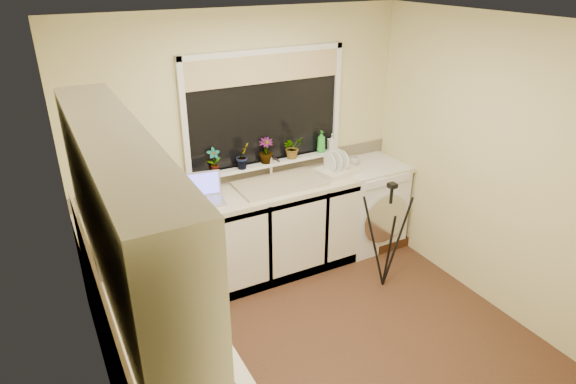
{
  "coord_description": "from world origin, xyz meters",
  "views": [
    {
      "loc": [
        -1.72,
        -2.56,
        2.8
      ],
      "look_at": [
        -0.06,
        0.55,
        1.15
      ],
      "focal_mm": 31.0,
      "sensor_mm": 36.0,
      "label": 1
    }
  ],
  "objects_px": {
    "steel_jar": "(176,360)",
    "washing_machine": "(366,204)",
    "plant_a": "(214,160)",
    "dish_rack": "(337,171)",
    "kettle": "(146,250)",
    "plant_b": "(243,156)",
    "laptop": "(204,193)",
    "plant_d": "(292,147)",
    "soap_bottle_clear": "(332,142)",
    "cup_left": "(182,380)",
    "plant_c": "(266,151)",
    "tripod": "(387,236)",
    "soap_bottle_green": "(321,142)",
    "microwave": "(122,237)",
    "cup_back": "(353,161)"
  },
  "relations": [
    {
      "from": "dish_rack",
      "to": "cup_left",
      "type": "bearing_deg",
      "value": -146.33
    },
    {
      "from": "plant_a",
      "to": "dish_rack",
      "type": "bearing_deg",
      "value": -12.39
    },
    {
      "from": "plant_c",
      "to": "soap_bottle_green",
      "type": "xyz_separation_m",
      "value": [
        0.61,
        0.0,
        -0.01
      ]
    },
    {
      "from": "dish_rack",
      "to": "plant_c",
      "type": "height_order",
      "value": "plant_c"
    },
    {
      "from": "plant_c",
      "to": "plant_b",
      "type": "bearing_deg",
      "value": -173.26
    },
    {
      "from": "dish_rack",
      "to": "steel_jar",
      "type": "height_order",
      "value": "steel_jar"
    },
    {
      "from": "steel_jar",
      "to": "plant_d",
      "type": "bearing_deg",
      "value": 48.61
    },
    {
      "from": "plant_b",
      "to": "soap_bottle_green",
      "type": "xyz_separation_m",
      "value": [
        0.86,
        0.03,
        -0.01
      ]
    },
    {
      "from": "dish_rack",
      "to": "microwave",
      "type": "distance_m",
      "value": 2.22
    },
    {
      "from": "cup_left",
      "to": "tripod",
      "type": "bearing_deg",
      "value": 28.07
    },
    {
      "from": "plant_a",
      "to": "plant_d",
      "type": "relative_size",
      "value": 1.07
    },
    {
      "from": "tripod",
      "to": "cup_left",
      "type": "height_order",
      "value": "tripod"
    },
    {
      "from": "plant_d",
      "to": "plant_a",
      "type": "bearing_deg",
      "value": 179.37
    },
    {
      "from": "steel_jar",
      "to": "washing_machine",
      "type": "bearing_deg",
      "value": 35.26
    },
    {
      "from": "kettle",
      "to": "plant_d",
      "type": "xyz_separation_m",
      "value": [
        1.66,
        0.96,
        0.15
      ]
    },
    {
      "from": "tripod",
      "to": "steel_jar",
      "type": "height_order",
      "value": "tripod"
    },
    {
      "from": "washing_machine",
      "to": "kettle",
      "type": "bearing_deg",
      "value": -163.42
    },
    {
      "from": "washing_machine",
      "to": "plant_d",
      "type": "relative_size",
      "value": 4.15
    },
    {
      "from": "dish_rack",
      "to": "plant_a",
      "type": "xyz_separation_m",
      "value": [
        -1.17,
        0.26,
        0.24
      ]
    },
    {
      "from": "laptop",
      "to": "steel_jar",
      "type": "xyz_separation_m",
      "value": [
        -0.79,
        -1.81,
        -0.01
      ]
    },
    {
      "from": "tripod",
      "to": "laptop",
      "type": "bearing_deg",
      "value": 152.2
    },
    {
      "from": "soap_bottle_clear",
      "to": "plant_a",
      "type": "bearing_deg",
      "value": 179.69
    },
    {
      "from": "laptop",
      "to": "microwave",
      "type": "xyz_separation_m",
      "value": [
        -0.8,
        -0.59,
        0.09
      ]
    },
    {
      "from": "kettle",
      "to": "tripod",
      "type": "bearing_deg",
      "value": 0.3
    },
    {
      "from": "washing_machine",
      "to": "cup_back",
      "type": "relative_size",
      "value": 8.01
    },
    {
      "from": "plant_a",
      "to": "soap_bottle_clear",
      "type": "distance_m",
      "value": 1.25
    },
    {
      "from": "plant_c",
      "to": "cup_left",
      "type": "xyz_separation_m",
      "value": [
        -1.5,
        -2.15,
        -0.22
      ]
    },
    {
      "from": "plant_b",
      "to": "cup_left",
      "type": "height_order",
      "value": "plant_b"
    },
    {
      "from": "washing_machine",
      "to": "plant_b",
      "type": "relative_size",
      "value": 3.67
    },
    {
      "from": "steel_jar",
      "to": "plant_a",
      "type": "distance_m",
      "value": 2.25
    },
    {
      "from": "cup_left",
      "to": "plant_a",
      "type": "bearing_deg",
      "value": 65.57
    },
    {
      "from": "washing_machine",
      "to": "cup_left",
      "type": "height_order",
      "value": "cup_left"
    },
    {
      "from": "plant_b",
      "to": "steel_jar",
      "type": "bearing_deg",
      "value": -121.96
    },
    {
      "from": "laptop",
      "to": "soap_bottle_green",
      "type": "distance_m",
      "value": 1.34
    },
    {
      "from": "cup_left",
      "to": "laptop",
      "type": "bearing_deg",
      "value": 67.69
    },
    {
      "from": "microwave",
      "to": "plant_a",
      "type": "height_order",
      "value": "plant_a"
    },
    {
      "from": "laptop",
      "to": "steel_jar",
      "type": "height_order",
      "value": "laptop"
    },
    {
      "from": "kettle",
      "to": "plant_b",
      "type": "distance_m",
      "value": 1.48
    },
    {
      "from": "plant_c",
      "to": "dish_rack",
      "type": "bearing_deg",
      "value": -21.26
    },
    {
      "from": "soap_bottle_green",
      "to": "cup_left",
      "type": "relative_size",
      "value": 2.06
    },
    {
      "from": "tripod",
      "to": "plant_a",
      "type": "bearing_deg",
      "value": 142.66
    },
    {
      "from": "cup_back",
      "to": "cup_left",
      "type": "xyz_separation_m",
      "value": [
        -2.41,
        -2.01,
        0.01
      ]
    },
    {
      "from": "washing_machine",
      "to": "plant_a",
      "type": "xyz_separation_m",
      "value": [
        -1.58,
        0.21,
        0.71
      ]
    },
    {
      "from": "tripod",
      "to": "plant_a",
      "type": "height_order",
      "value": "plant_a"
    },
    {
      "from": "kettle",
      "to": "plant_b",
      "type": "height_order",
      "value": "plant_b"
    },
    {
      "from": "microwave",
      "to": "cup_back",
      "type": "distance_m",
      "value": 2.5
    },
    {
      "from": "laptop",
      "to": "plant_d",
      "type": "bearing_deg",
      "value": 20.63
    },
    {
      "from": "steel_jar",
      "to": "soap_bottle_clear",
      "type": "distance_m",
      "value": 3.0
    },
    {
      "from": "plant_c",
      "to": "soap_bottle_clear",
      "type": "bearing_deg",
      "value": -0.3
    },
    {
      "from": "plant_d",
      "to": "kettle",
      "type": "bearing_deg",
      "value": -149.91
    }
  ]
}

